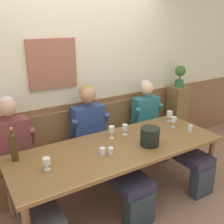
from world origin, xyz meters
TOP-DOWN VIEW (x-y plane):
  - ground_plane at (0.00, 0.00)m, footprint 6.80×6.80m
  - room_wall_back at (-0.00, 1.09)m, footprint 6.80×0.12m
  - wood_wainscot_panel at (0.00, 1.04)m, footprint 6.80×0.03m
  - wall_bench at (0.00, 0.83)m, footprint 2.76×0.42m
  - dining_table at (0.00, 0.10)m, footprint 2.46×0.91m
  - person_center_right_seat at (-1.02, 0.44)m, footprint 0.51×1.34m
  - person_left_seat at (-0.03, 0.43)m, footprint 0.54×1.35m
  - person_right_seat at (0.94, 0.41)m, footprint 0.50×1.34m
  - ice_bucket at (0.31, -0.06)m, footprint 0.22×0.22m
  - wine_bottle_amber_mid at (-1.07, 0.39)m, footprint 0.07×0.07m
  - wine_glass_center_front at (-0.85, 0.05)m, footprint 0.07×0.07m
  - wine_glass_center_rear at (1.03, 0.38)m, footprint 0.08×0.08m
  - wine_glass_mid_right at (0.92, 0.19)m, footprint 0.07×0.07m
  - wine_glass_near_bucket at (0.04, 0.32)m, footprint 0.07×0.07m
  - wine_glass_by_bottle at (0.23, 0.32)m, footprint 0.07×0.07m
  - water_tumbler_left at (-0.26, 0.03)m, footprint 0.06×0.06m
  - water_tumbler_right at (0.99, -0.04)m, footprint 0.06×0.06m
  - water_tumbler_center at (-0.18, -0.01)m, footprint 0.06×0.06m
  - corner_pedestal at (1.68, 0.86)m, footprint 0.28×0.28m
  - potted_plant at (1.68, 0.86)m, footprint 0.17×0.17m

SIDE VIEW (x-z plane):
  - ground_plane at x=0.00m, z-range -0.02..0.00m
  - wall_bench at x=0.00m, z-range -0.19..0.75m
  - wood_wainscot_panel at x=0.00m, z-range 0.00..1.01m
  - corner_pedestal at x=1.68m, z-range 0.00..1.05m
  - person_right_seat at x=0.94m, z-range -0.03..1.22m
  - person_center_right_seat at x=-1.02m, z-range -0.03..1.28m
  - person_left_seat at x=-0.03m, z-range -0.03..1.28m
  - dining_table at x=0.00m, z-range 0.30..1.04m
  - water_tumbler_center at x=-0.18m, z-range 0.74..0.81m
  - water_tumbler_left at x=-0.26m, z-range 0.74..0.81m
  - water_tumbler_right at x=0.99m, z-range 0.74..0.82m
  - wine_glass_center_front at x=-0.85m, z-range 0.76..0.89m
  - wine_glass_by_bottle at x=0.23m, z-range 0.76..0.89m
  - wine_glass_center_rear at x=1.03m, z-range 0.76..0.91m
  - wine_glass_mid_right at x=0.92m, z-range 0.77..0.91m
  - ice_bucket at x=0.31m, z-range 0.74..0.95m
  - wine_glass_near_bucket at x=0.04m, z-range 0.77..0.92m
  - wine_bottle_amber_mid at x=-1.07m, z-range 0.72..1.08m
  - potted_plant at x=1.68m, z-range 1.07..1.42m
  - room_wall_back at x=0.00m, z-range 0.00..2.80m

